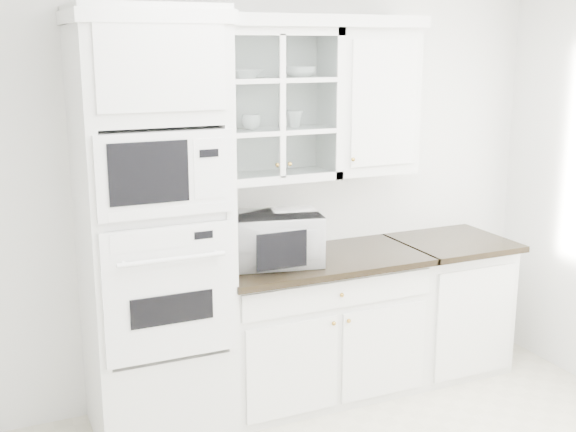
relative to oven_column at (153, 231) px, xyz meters
name	(u,v)px	position (x,y,z in m)	size (l,w,h in m)	color
room_shell	(364,140)	(0.75, -0.99, 0.58)	(4.00, 3.50, 2.70)	white
oven_column	(153,231)	(0.00, 0.00, 0.00)	(0.76, 0.68, 2.40)	white
base_cabinet_run	(317,325)	(1.03, 0.03, -0.74)	(1.32, 0.67, 0.92)	white
extra_base_cabinet	(447,303)	(2.03, 0.03, -0.74)	(0.72, 0.67, 0.92)	white
upper_cabinet_glass	(271,105)	(0.78, 0.17, 0.65)	(0.80, 0.33, 0.90)	white
upper_cabinet_solid	(370,101)	(1.46, 0.17, 0.65)	(0.55, 0.33, 0.90)	white
crown_molding	(255,20)	(0.68, 0.14, 1.14)	(2.14, 0.38, 0.07)	white
countertop_microwave	(275,238)	(0.74, 0.02, -0.13)	(0.53, 0.44, 0.31)	white
bowl_a	(243,74)	(0.60, 0.16, 0.84)	(0.22, 0.22, 0.05)	white
bowl_b	(300,72)	(0.97, 0.17, 0.84)	(0.20, 0.20, 0.06)	white
cup_a	(251,122)	(0.65, 0.16, 0.56)	(0.11, 0.11, 0.09)	white
cup_b	(294,119)	(0.93, 0.18, 0.56)	(0.11, 0.11, 0.10)	white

